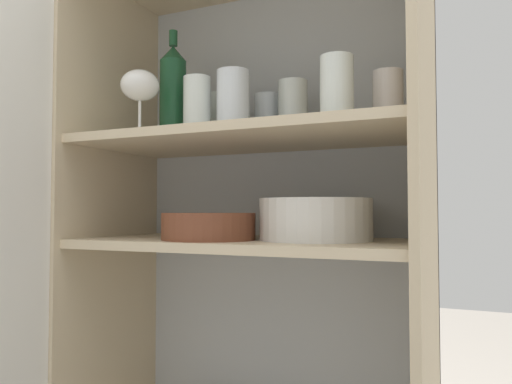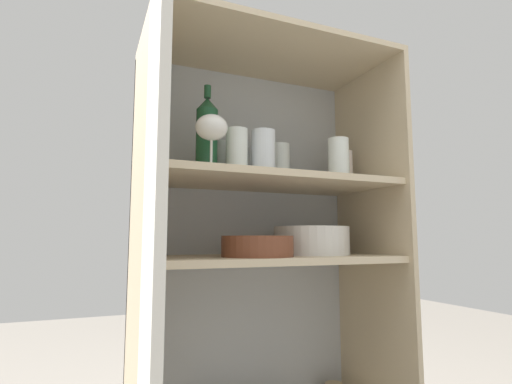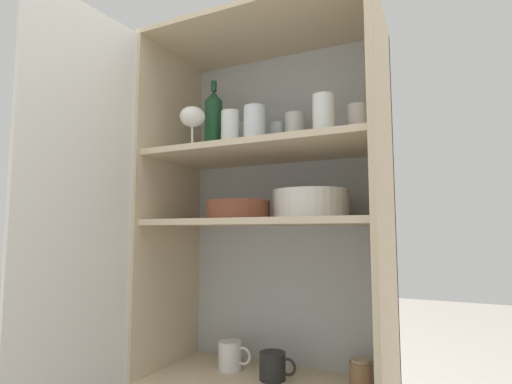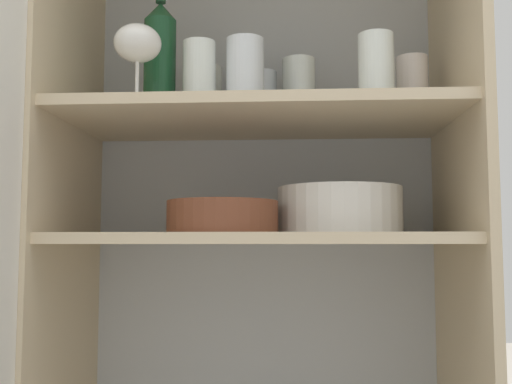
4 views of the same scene
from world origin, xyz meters
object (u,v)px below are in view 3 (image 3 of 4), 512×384
(wine_bottle, at_px, (213,122))
(plate_stack_white, at_px, (311,205))
(coffee_mug_primary, at_px, (273,366))
(mixing_bowl_large, at_px, (238,209))
(storage_jar, at_px, (361,373))

(wine_bottle, xyz_separation_m, plate_stack_white, (0.36, 0.01, -0.31))
(coffee_mug_primary, bearing_deg, wine_bottle, -172.56)
(wine_bottle, height_order, mixing_bowl_large, wine_bottle)
(wine_bottle, relative_size, coffee_mug_primary, 2.17)
(plate_stack_white, xyz_separation_m, coffee_mug_primary, (-0.14, 0.02, -0.52))
(mixing_bowl_large, xyz_separation_m, coffee_mug_primary, (0.08, 0.09, -0.51))
(mixing_bowl_large, bearing_deg, plate_stack_white, 18.58)
(plate_stack_white, bearing_deg, coffee_mug_primary, 173.64)
(mixing_bowl_large, relative_size, coffee_mug_primary, 1.66)
(mixing_bowl_large, height_order, storage_jar, mixing_bowl_large)
(plate_stack_white, height_order, storage_jar, plate_stack_white)
(wine_bottle, height_order, storage_jar, wine_bottle)
(coffee_mug_primary, bearing_deg, storage_jar, 14.32)
(mixing_bowl_large, distance_m, coffee_mug_primary, 0.52)
(wine_bottle, bearing_deg, plate_stack_white, 2.10)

